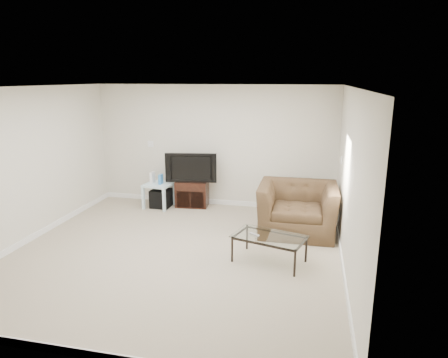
% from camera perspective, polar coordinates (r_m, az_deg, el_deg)
% --- Properties ---
extents(floor, '(5.00, 5.00, 0.00)m').
position_cam_1_polar(floor, '(6.34, -6.89, -10.30)').
color(floor, tan).
rests_on(floor, ground).
extents(ceiling, '(5.00, 5.00, 0.00)m').
position_cam_1_polar(ceiling, '(5.77, -7.64, 12.89)').
color(ceiling, white).
rests_on(ceiling, ground).
extents(wall_back, '(5.00, 0.02, 2.50)m').
position_cam_1_polar(wall_back, '(8.28, -1.43, 4.70)').
color(wall_back, silver).
rests_on(wall_back, ground).
extents(wall_left, '(0.02, 5.00, 2.50)m').
position_cam_1_polar(wall_left, '(7.17, -26.44, 1.69)').
color(wall_left, silver).
rests_on(wall_left, ground).
extents(wall_right, '(0.02, 5.00, 2.50)m').
position_cam_1_polar(wall_right, '(5.62, 17.51, -0.58)').
color(wall_right, silver).
rests_on(wall_right, ground).
extents(plate_back, '(0.12, 0.02, 0.12)m').
position_cam_1_polar(plate_back, '(8.71, -10.46, 4.94)').
color(plate_back, white).
rests_on(plate_back, wall_back).
extents(plate_right_switch, '(0.02, 0.09, 0.13)m').
position_cam_1_polar(plate_right_switch, '(7.18, 16.42, 2.63)').
color(plate_right_switch, white).
rests_on(plate_right_switch, wall_right).
extents(plate_right_outlet, '(0.02, 0.08, 0.12)m').
position_cam_1_polar(plate_right_outlet, '(7.14, 16.03, -5.34)').
color(plate_right_outlet, white).
rests_on(plate_right_outlet, wall_right).
extents(tv_stand, '(0.69, 0.51, 0.55)m').
position_cam_1_polar(tv_stand, '(8.41, -4.54, -2.03)').
color(tv_stand, black).
rests_on(tv_stand, floor).
extents(dvd_player, '(0.36, 0.27, 0.05)m').
position_cam_1_polar(dvd_player, '(8.32, -4.62, -0.90)').
color(dvd_player, black).
rests_on(dvd_player, tv_stand).
extents(television, '(1.00, 0.35, 0.61)m').
position_cam_1_polar(television, '(8.24, -4.66, 1.76)').
color(television, black).
rests_on(television, tv_stand).
extents(side_table, '(0.59, 0.59, 0.51)m').
position_cam_1_polar(side_table, '(8.41, -9.25, -2.30)').
color(side_table, '#A7C2C9').
rests_on(side_table, floor).
extents(subwoofer, '(0.39, 0.39, 0.38)m').
position_cam_1_polar(subwoofer, '(8.44, -8.97, -2.76)').
color(subwoofer, black).
rests_on(subwoofer, floor).
extents(game_console, '(0.05, 0.17, 0.23)m').
position_cam_1_polar(game_console, '(8.36, -10.18, 0.18)').
color(game_console, white).
rests_on(game_console, side_table).
extents(game_case, '(0.05, 0.15, 0.20)m').
position_cam_1_polar(game_case, '(8.27, -9.03, -0.03)').
color(game_case, '#337FCC').
rests_on(game_case, side_table).
extents(recliner, '(1.33, 0.87, 1.15)m').
position_cam_1_polar(recliner, '(6.99, 10.49, -3.03)').
color(recliner, '#4E3223').
rests_on(recliner, floor).
extents(coffee_table, '(1.15, 0.84, 0.40)m').
position_cam_1_polar(coffee_table, '(5.94, 6.46, -9.91)').
color(coffee_table, black).
rests_on(coffee_table, floor).
extents(remote, '(0.16, 0.13, 0.02)m').
position_cam_1_polar(remote, '(5.88, 4.35, -7.88)').
color(remote, '#B2B2B7').
rests_on(remote, coffee_table).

